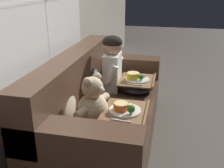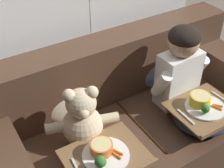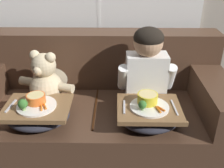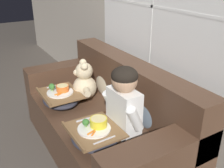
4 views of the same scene
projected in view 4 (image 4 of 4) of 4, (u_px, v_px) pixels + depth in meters
The scene contains 9 objects.
ground_plane at pixel (101, 151), 2.47m from camera, with size 14.00×14.00×0.00m, color #4C443D.
wall_back_with_window at pixel (157, 4), 2.20m from camera, with size 8.00×0.08×2.60m.
couch at pixel (106, 121), 2.37m from camera, with size 1.82×0.85×0.84m.
throw_pillow_behind_child at pixel (147, 108), 2.08m from camera, with size 0.33×0.16×0.34m.
throw_pillow_behind_teddy at pixel (105, 79), 2.62m from camera, with size 0.33×0.16×0.34m.
child_figure at pixel (124, 98), 1.92m from camera, with size 0.39×0.19×0.55m.
teddy_bear at pixel (84, 83), 2.51m from camera, with size 0.41×0.30×0.38m.
lap_tray_child at pixel (94, 135), 1.90m from camera, with size 0.39×0.35×0.19m.
lap_tray_teddy at pixel (60, 98), 2.44m from camera, with size 0.41×0.34×0.20m.
Camera 4 is at (1.77, -0.92, 1.58)m, focal length 42.00 mm.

